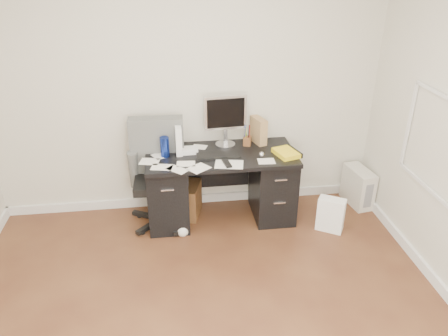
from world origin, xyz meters
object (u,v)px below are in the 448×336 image
at_px(desk, 221,184).
at_px(pc_tower, 358,187).
at_px(office_chair, 158,176).
at_px(keyboard, 218,155).
at_px(wicker_basket, 182,199).
at_px(lcd_monitor, 225,121).

bearing_deg(desk, pc_tower, 3.20).
xyz_separation_m(desk, office_chair, (-0.64, -0.01, 0.15)).
height_order(keyboard, pc_tower, keyboard).
bearing_deg(wicker_basket, office_chair, -150.30).
height_order(office_chair, pc_tower, office_chair).
xyz_separation_m(desk, pc_tower, (1.56, 0.09, -0.19)).
relative_size(desk, wicker_basket, 4.17).
xyz_separation_m(lcd_monitor, keyboard, (-0.11, -0.26, -0.26)).
relative_size(desk, pc_tower, 3.55).
bearing_deg(wicker_basket, desk, -16.33).
relative_size(keyboard, pc_tower, 1.02).
distance_m(desk, office_chair, 0.65).
bearing_deg(office_chair, lcd_monitor, 18.57).
relative_size(lcd_monitor, keyboard, 1.27).
xyz_separation_m(keyboard, office_chair, (-0.60, 0.04, -0.21)).
distance_m(lcd_monitor, keyboard, 0.38).
distance_m(lcd_monitor, pc_tower, 1.70).
height_order(keyboard, wicker_basket, keyboard).
distance_m(office_chair, pc_tower, 2.22).
distance_m(desk, keyboard, 0.37).
xyz_separation_m(office_chair, pc_tower, (2.19, 0.10, -0.34)).
bearing_deg(desk, wicker_basket, 163.67).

